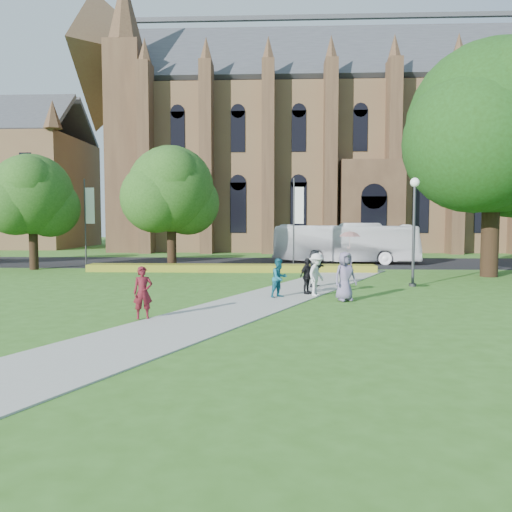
{
  "coord_description": "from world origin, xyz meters",
  "views": [
    {
      "loc": [
        0.92,
        -17.86,
        3.16
      ],
      "look_at": [
        -0.03,
        4.44,
        1.6
      ],
      "focal_mm": 35.0,
      "sensor_mm": 36.0,
      "label": 1
    }
  ],
  "objects_px": {
    "tour_coach": "(346,243)",
    "streetlamp": "(414,218)",
    "pedestrian_0": "(143,293)",
    "large_tree": "(493,128)"
  },
  "relations": [
    {
      "from": "tour_coach",
      "to": "streetlamp",
      "type": "bearing_deg",
      "value": -163.93
    },
    {
      "from": "streetlamp",
      "to": "tour_coach",
      "type": "relative_size",
      "value": 0.48
    },
    {
      "from": "streetlamp",
      "to": "pedestrian_0",
      "type": "height_order",
      "value": "streetlamp"
    },
    {
      "from": "streetlamp",
      "to": "large_tree",
      "type": "xyz_separation_m",
      "value": [
        5.5,
        4.5,
        5.07
      ]
    },
    {
      "from": "pedestrian_0",
      "to": "large_tree",
      "type": "bearing_deg",
      "value": 19.22
    },
    {
      "from": "streetlamp",
      "to": "tour_coach",
      "type": "bearing_deg",
      "value": 96.18
    },
    {
      "from": "pedestrian_0",
      "to": "streetlamp",
      "type": "bearing_deg",
      "value": 19.02
    },
    {
      "from": "large_tree",
      "to": "tour_coach",
      "type": "relative_size",
      "value": 1.22
    },
    {
      "from": "streetlamp",
      "to": "pedestrian_0",
      "type": "xyz_separation_m",
      "value": [
        -10.87,
        -8.71,
        -2.41
      ]
    },
    {
      "from": "tour_coach",
      "to": "pedestrian_0",
      "type": "height_order",
      "value": "tour_coach"
    }
  ]
}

